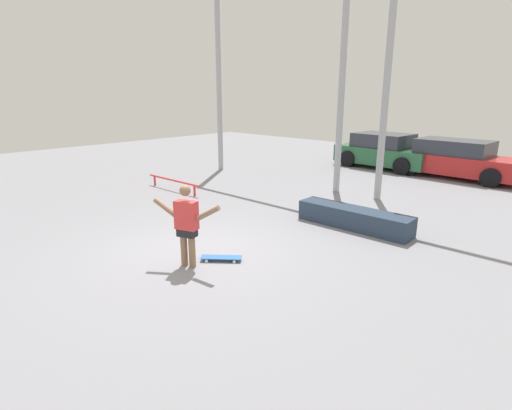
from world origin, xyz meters
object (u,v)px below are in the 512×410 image
Objects in this scene: skateboard at (221,258)px; parked_car_red at (456,160)px; grind_rail at (173,182)px; skateboarder at (187,222)px; parked_car_green at (385,151)px; grind_box at (354,218)px.

parked_car_red reaches higher than skateboard.
grind_rail reaches higher than skateboard.
skateboarder is at bearing -155.37° from skateboard.
skateboarder is at bearing -33.32° from grind_rail.
grind_rail is at bearing 127.41° from skateboarder.
parked_car_green reaches higher than parked_car_red.
grind_rail is 0.56× the size of parked_car_red.
grind_box reaches higher than skateboard.
parked_car_green is (-2.19, 11.35, 0.63)m from skateboard.
skateboard is 11.28m from parked_car_red.
parked_car_red reaches higher than grind_rail.
grind_rail is (-5.07, 3.34, -0.55)m from skateboarder.
parked_car_red is at bearing 91.22° from grind_box.
skateboard is at bearing 45.19° from skateboarder.
parked_car_green reaches higher than skateboard.
skateboard is at bearing -74.99° from parked_car_green.
grind_box is 8.48m from parked_car_green.
grind_box reaches higher than grind_rail.
skateboarder reaches higher than grind_rail.
skateboarder reaches higher than parked_car_red.
parked_car_green reaches higher than grind_box.
grind_rail is at bearing -173.74° from grind_box.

